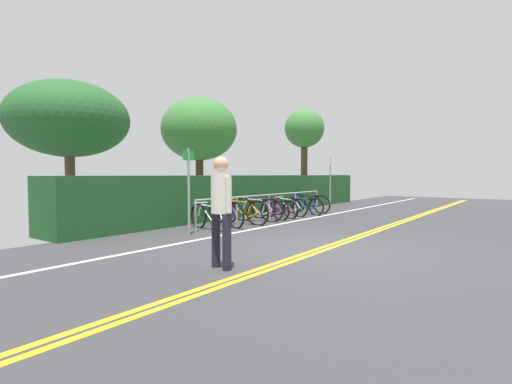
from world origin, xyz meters
TOP-DOWN VIEW (x-y plane):
  - ground_plane at (0.00, 0.00)m, footprint 39.68×10.15m
  - centre_line_yellow_inner at (0.00, -0.08)m, footprint 35.71×0.10m
  - centre_line_yellow_outer at (0.00, 0.08)m, footprint 35.71×0.10m
  - bike_lane_stripe_white at (0.00, 2.75)m, footprint 35.71×0.12m
  - bike_rack at (3.40, 3.70)m, footprint 6.74×0.05m
  - bicycle_0 at (0.52, 3.63)m, footprint 0.49×1.78m
  - bicycle_1 at (1.28, 3.74)m, footprint 0.59×1.75m
  - bicycle_2 at (1.93, 3.66)m, footprint 0.46×1.82m
  - bicycle_3 at (2.76, 3.71)m, footprint 0.56×1.71m
  - bicycle_4 at (3.46, 3.71)m, footprint 0.46×1.65m
  - bicycle_5 at (4.07, 3.72)m, footprint 0.46×1.65m
  - bicycle_6 at (4.74, 3.80)m, footprint 0.46×1.71m
  - bicycle_7 at (5.51, 3.55)m, footprint 0.46×1.69m
  - bicycle_8 at (6.23, 3.74)m, footprint 0.46×1.82m
  - pedestrian at (-2.43, 0.57)m, footprint 0.32×0.48m
  - sign_post_near at (-0.40, 3.46)m, footprint 0.36×0.06m
  - sign_post_far at (7.45, 3.46)m, footprint 0.36×0.07m
  - hedge_backdrop at (4.90, 5.48)m, footprint 15.69×1.35m
  - tree_near_left at (-1.31, 7.39)m, footprint 3.34×3.34m
  - tree_mid at (3.74, 7.26)m, footprint 2.94×2.94m
  - tree_far_right at (11.13, 6.77)m, footprint 2.11×2.11m

SIDE VIEW (x-z plane):
  - ground_plane at x=0.00m, z-range -0.05..0.00m
  - centre_line_yellow_inner at x=0.00m, z-range 0.00..0.00m
  - centre_line_yellow_outer at x=0.00m, z-range 0.00..0.00m
  - bike_lane_stripe_white at x=0.00m, z-range 0.00..0.00m
  - bicycle_5 at x=4.07m, z-range -0.02..0.65m
  - bicycle_7 at x=5.51m, z-range -0.02..0.66m
  - bicycle_6 at x=4.74m, z-range -0.02..0.67m
  - bicycle_4 at x=3.46m, z-range -0.02..0.68m
  - bicycle_0 at x=0.52m, z-range -0.02..0.72m
  - bicycle_8 at x=6.23m, z-range -0.02..0.73m
  - bicycle_2 at x=1.93m, z-range -0.02..0.76m
  - bicycle_1 at x=1.28m, z-range -0.02..0.76m
  - bicycle_3 at x=2.76m, z-range -0.02..0.77m
  - bike_rack at x=3.40m, z-range 0.22..1.05m
  - hedge_backdrop at x=4.90m, z-range 0.00..1.45m
  - pedestrian at x=-2.43m, z-range 0.14..1.90m
  - sign_post_near at x=-0.40m, z-range 0.22..2.35m
  - sign_post_far at x=7.45m, z-range 0.22..2.38m
  - tree_near_left at x=-1.31m, z-range 0.98..5.11m
  - tree_mid at x=3.74m, z-range 1.00..5.46m
  - tree_far_right at x=11.13m, z-range 1.37..6.35m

